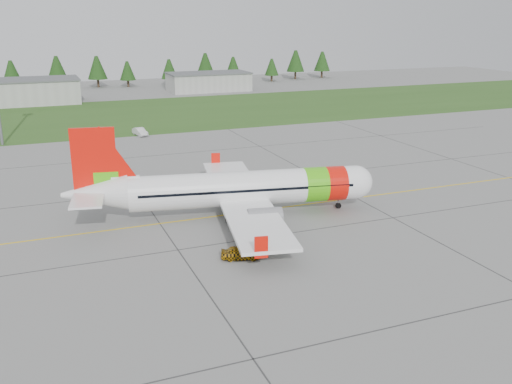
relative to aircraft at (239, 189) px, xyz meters
name	(u,v)px	position (x,y,z in m)	size (l,w,h in m)	color
ground	(315,230)	(5.85, -7.56, -3.09)	(320.00, 320.00, 0.00)	gray
aircraft	(239,189)	(0.00, 0.00, 0.00)	(35.08, 32.80, 10.71)	white
follow_me_car	(240,241)	(-4.22, -11.84, -1.26)	(1.47, 1.25, 3.66)	orange
service_van	(140,124)	(-1.82, 49.81, -0.83)	(1.57, 1.49, 4.51)	silver
grass_strip	(153,114)	(5.85, 74.44, -3.07)	(320.00, 50.00, 0.03)	#30561E
taxi_guideline	(284,207)	(5.85, 0.44, -3.08)	(120.00, 0.25, 0.02)	gold
hangar_west	(14,93)	(-24.15, 102.44, -0.09)	(32.00, 14.00, 6.00)	#A8A8A3
hangar_east	(209,82)	(30.85, 110.44, -0.49)	(24.00, 12.00, 5.20)	#A8A8A3
treeline	(115,71)	(5.85, 130.44, 1.91)	(160.00, 8.00, 10.00)	#1C3F14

